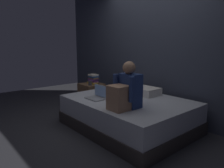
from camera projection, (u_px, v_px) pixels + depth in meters
ground_plane at (106, 128)px, 3.52m from camera, size 8.00×8.00×0.00m
wall_back at (155, 46)px, 4.03m from camera, size 5.60×0.10×2.70m
bed at (128, 114)px, 3.52m from camera, size 2.00×1.50×0.50m
nightstand at (92, 96)px, 4.60m from camera, size 0.44×0.46×0.54m
person_sitting at (126, 91)px, 2.94m from camera, size 0.39×0.44×0.66m
laptop at (97, 95)px, 3.49m from camera, size 0.32×0.23×0.22m
pillow at (143, 91)px, 3.80m from camera, size 0.56×0.36×0.13m
book_stack at (93, 79)px, 4.53m from camera, size 0.23×0.16×0.20m
mug at (90, 83)px, 4.36m from camera, size 0.08×0.08×0.09m
clothes_pile at (122, 88)px, 3.98m from camera, size 0.28×0.26×0.13m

